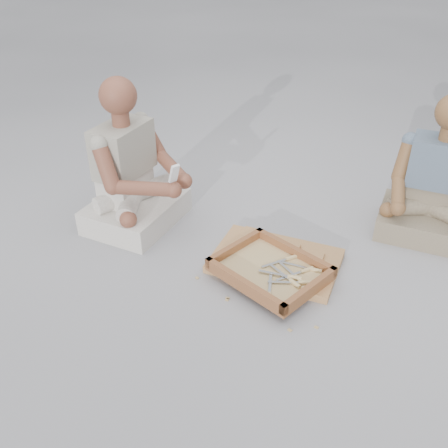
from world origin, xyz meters
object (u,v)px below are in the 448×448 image
Objects in this scene: craftsman at (132,177)px; companion at (434,191)px; carved_panel at (276,261)px; tool_tray at (270,270)px.

companion is at bearing 112.13° from craftsman.
carved_panel is 1.00m from companion.
craftsman is 1.07× the size of companion.
craftsman is 1.73m from companion.
carved_panel is at bearing 107.09° from tool_tray.
companion is (0.58, 0.77, 0.25)m from carved_panel.
companion is (1.50, 0.86, -0.03)m from craftsman.
companion reaches higher than carved_panel.
companion is at bearing 59.59° from tool_tray.
craftsman reaches higher than tool_tray.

